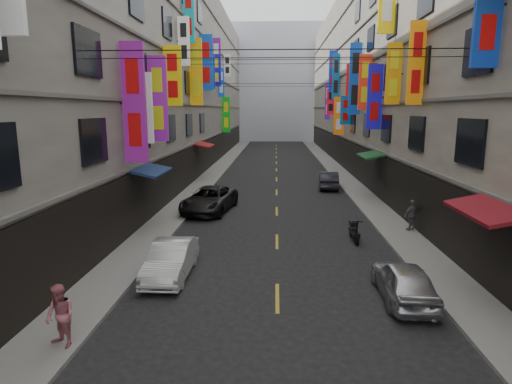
# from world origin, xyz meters

# --- Properties ---
(sidewalk_left) EXTENTS (2.00, 90.00, 0.12)m
(sidewalk_left) POSITION_xyz_m (-6.00, 42.00, 0.06)
(sidewalk_left) COLOR slate
(sidewalk_left) RESTS_ON ground
(sidewalk_right) EXTENTS (2.00, 90.00, 0.12)m
(sidewalk_right) POSITION_xyz_m (6.00, 42.00, 0.06)
(sidewalk_right) COLOR slate
(sidewalk_right) RESTS_ON ground
(building_row_left) EXTENTS (10.14, 90.00, 19.00)m
(building_row_left) POSITION_xyz_m (-11.99, 42.00, 9.49)
(building_row_left) COLOR gray
(building_row_left) RESTS_ON ground
(building_row_right) EXTENTS (10.14, 90.00, 19.00)m
(building_row_right) POSITION_xyz_m (11.99, 42.00, 9.49)
(building_row_right) COLOR #ADA491
(building_row_right) RESTS_ON ground
(haze_block) EXTENTS (18.00, 8.00, 22.00)m
(haze_block) POSITION_xyz_m (0.00, 92.00, 11.00)
(haze_block) COLOR silver
(haze_block) RESTS_ON ground
(shop_signage) EXTENTS (14.00, 55.00, 12.22)m
(shop_signage) POSITION_xyz_m (-0.11, 34.35, 9.08)
(shop_signage) COLOR #0D34A1
(shop_signage) RESTS_ON ground
(street_awnings) EXTENTS (13.99, 35.20, 0.41)m
(street_awnings) POSITION_xyz_m (-1.26, 26.00, 3.00)
(street_awnings) COLOR #15521C
(street_awnings) RESTS_ON ground
(overhead_cables) EXTENTS (14.00, 38.04, 1.24)m
(overhead_cables) POSITION_xyz_m (0.00, 30.00, 8.80)
(overhead_cables) COLOR black
(overhead_cables) RESTS_ON ground
(lane_markings) EXTENTS (0.12, 80.20, 0.01)m
(lane_markings) POSITION_xyz_m (0.00, 39.00, 0.00)
(lane_markings) COLOR gold
(lane_markings) RESTS_ON ground
(scooter_far_right) EXTENTS (0.50, 1.80, 1.14)m
(scooter_far_right) POSITION_xyz_m (3.56, 24.36, 0.44)
(scooter_far_right) COLOR black
(scooter_far_right) RESTS_ON ground
(car_left_mid) EXTENTS (1.35, 3.88, 1.28)m
(car_left_mid) POSITION_xyz_m (-3.84, 19.64, 0.64)
(car_left_mid) COLOR silver
(car_left_mid) RESTS_ON ground
(car_left_far) EXTENTS (3.20, 5.54, 1.45)m
(car_left_far) POSITION_xyz_m (-4.00, 29.75, 0.73)
(car_left_far) COLOR black
(car_left_far) RESTS_ON ground
(car_right_mid) EXTENTS (1.56, 3.73, 1.26)m
(car_right_mid) POSITION_xyz_m (4.00, 18.05, 0.63)
(car_right_mid) COLOR silver
(car_right_mid) RESTS_ON ground
(car_right_far) EXTENTS (1.74, 4.13, 1.33)m
(car_right_far) POSITION_xyz_m (4.00, 37.80, 0.66)
(car_right_far) COLOR #27272F
(car_right_far) RESTS_ON ground
(pedestrian_lfar) EXTENTS (0.95, 0.85, 1.61)m
(pedestrian_lfar) POSITION_xyz_m (-5.40, 14.68, 0.93)
(pedestrian_lfar) COLOR #C46872
(pedestrian_lfar) RESTS_ON sidewalk_left
(pedestrian_rfar) EXTENTS (1.03, 0.84, 1.53)m
(pedestrian_rfar) POSITION_xyz_m (6.60, 25.75, 0.89)
(pedestrian_rfar) COLOR #5F5F62
(pedestrian_rfar) RESTS_ON sidewalk_right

